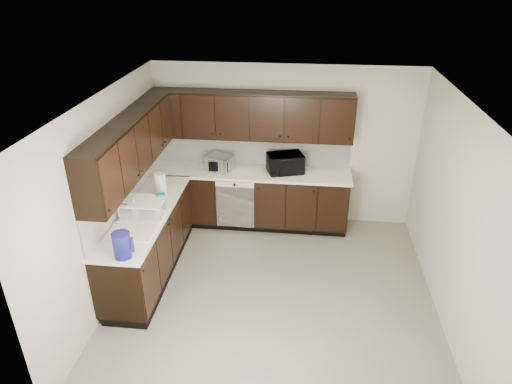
# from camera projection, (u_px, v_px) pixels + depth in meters

# --- Properties ---
(floor) EXTENTS (4.00, 4.00, 0.00)m
(floor) POSITION_uv_depth(u_px,v_px,m) (273.00, 294.00, 5.83)
(floor) COLOR gray
(floor) RESTS_ON ground
(ceiling) EXTENTS (4.00, 4.00, 0.00)m
(ceiling) POSITION_uv_depth(u_px,v_px,m) (278.00, 102.00, 4.70)
(ceiling) COLOR white
(ceiling) RESTS_ON wall_back
(wall_back) EXTENTS (4.00, 0.02, 2.50)m
(wall_back) POSITION_uv_depth(u_px,v_px,m) (285.00, 146.00, 7.03)
(wall_back) COLOR #BDB6A1
(wall_back) RESTS_ON floor
(wall_left) EXTENTS (0.02, 4.00, 2.50)m
(wall_left) POSITION_uv_depth(u_px,v_px,m) (109.00, 199.00, 5.46)
(wall_left) COLOR #BDB6A1
(wall_left) RESTS_ON floor
(wall_right) EXTENTS (0.02, 4.00, 2.50)m
(wall_right) POSITION_uv_depth(u_px,v_px,m) (455.00, 218.00, 5.07)
(wall_right) COLOR #BDB6A1
(wall_right) RESTS_ON floor
(wall_front) EXTENTS (4.00, 0.02, 2.50)m
(wall_front) POSITION_uv_depth(u_px,v_px,m) (256.00, 334.00, 3.49)
(wall_front) COLOR #BDB6A1
(wall_front) RESTS_ON floor
(lower_cabinets) EXTENTS (3.00, 2.80, 0.90)m
(lower_cabinets) POSITION_uv_depth(u_px,v_px,m) (212.00, 218.00, 6.72)
(lower_cabinets) COLOR black
(lower_cabinets) RESTS_ON floor
(countertop) EXTENTS (3.03, 2.83, 0.04)m
(countertop) POSITION_uv_depth(u_px,v_px,m) (210.00, 187.00, 6.49)
(countertop) COLOR white
(countertop) RESTS_ON lower_cabinets
(backsplash) EXTENTS (3.00, 2.80, 0.48)m
(backsplash) POSITION_uv_depth(u_px,v_px,m) (198.00, 164.00, 6.58)
(backsplash) COLOR white
(backsplash) RESTS_ON countertop
(upper_cabinets) EXTENTS (3.00, 2.80, 0.70)m
(upper_cabinets) POSITION_uv_depth(u_px,v_px,m) (202.00, 128.00, 6.20)
(upper_cabinets) COLOR black
(upper_cabinets) RESTS_ON wall_back
(dishwasher) EXTENTS (0.58, 0.04, 0.78)m
(dishwasher) POSITION_uv_depth(u_px,v_px,m) (235.00, 202.00, 6.90)
(dishwasher) COLOR beige
(dishwasher) RESTS_ON lower_cabinets
(sink) EXTENTS (0.54, 0.82, 0.42)m
(sink) POSITION_uv_depth(u_px,v_px,m) (138.00, 228.00, 5.58)
(sink) COLOR beige
(sink) RESTS_ON countertop
(microwave) EXTENTS (0.61, 0.50, 0.29)m
(microwave) POSITION_uv_depth(u_px,v_px,m) (285.00, 163.00, 6.85)
(microwave) COLOR black
(microwave) RESTS_ON countertop
(soap_bottle_a) EXTENTS (0.08, 0.09, 0.19)m
(soap_bottle_a) POSITION_uv_depth(u_px,v_px,m) (158.00, 207.00, 5.73)
(soap_bottle_a) COLOR gray
(soap_bottle_a) RESTS_ON countertop
(soap_bottle_b) EXTENTS (0.11, 0.11, 0.26)m
(soap_bottle_b) POSITION_uv_depth(u_px,v_px,m) (134.00, 206.00, 5.69)
(soap_bottle_b) COLOR gray
(soap_bottle_b) RESTS_ON countertop
(toaster_oven) EXTENTS (0.45, 0.41, 0.23)m
(toaster_oven) POSITION_uv_depth(u_px,v_px,m) (220.00, 163.00, 6.92)
(toaster_oven) COLOR #B1B1B3
(toaster_oven) RESTS_ON countertop
(storage_bin) EXTENTS (0.49, 0.37, 0.19)m
(storage_bin) POSITION_uv_depth(u_px,v_px,m) (145.00, 208.00, 5.71)
(storage_bin) COLOR white
(storage_bin) RESTS_ON countertop
(blue_pitcher) EXTENTS (0.26, 0.26, 0.29)m
(blue_pitcher) POSITION_uv_depth(u_px,v_px,m) (122.00, 245.00, 4.87)
(blue_pitcher) COLOR #130F91
(blue_pitcher) RESTS_ON countertop
(teal_tumbler) EXTENTS (0.13, 0.13, 0.23)m
(teal_tumbler) POSITION_uv_depth(u_px,v_px,m) (162.00, 202.00, 5.83)
(teal_tumbler) COLOR #0C8789
(teal_tumbler) RESTS_ON countertop
(paper_towel_roll) EXTENTS (0.18, 0.18, 0.34)m
(paper_towel_roll) POSITION_uv_depth(u_px,v_px,m) (161.00, 185.00, 6.12)
(paper_towel_roll) COLOR silver
(paper_towel_roll) RESTS_ON countertop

